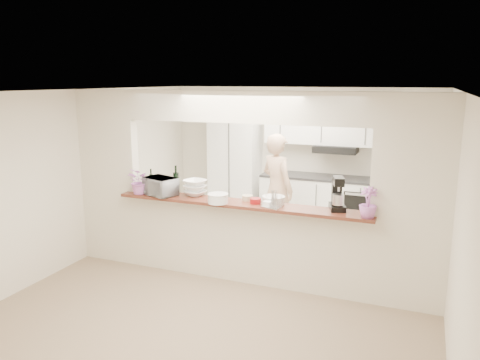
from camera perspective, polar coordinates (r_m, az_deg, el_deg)
The scene contains 19 objects.
floor at distance 6.41m, azimuth 0.20°, elevation -12.07°, with size 6.00×6.00×0.00m, color gray.
tile_overlay at distance 7.77m, azimuth 4.44°, elevation -7.65°, with size 5.00×2.90×0.01m, color #BCB8AA.
partition at distance 5.96m, azimuth 0.21°, elevation 1.03°, with size 5.00×0.15×2.50m.
bar_counter at distance 6.20m, azimuth 0.19°, elevation -7.23°, with size 3.40×0.38×1.09m.
kitchen_cabinets at distance 8.65m, azimuth 5.69°, elevation 1.05°, with size 3.15×0.62×2.25m.
refrigerator at distance 8.29m, azimuth 20.55°, elevation -1.06°, with size 0.75×0.70×1.70m, color #B2B2B7.
flower_left at distance 6.53m, azimuth -12.10°, elevation -0.14°, with size 0.33×0.28×0.36m, color #D470B6.
wine_bottle_a at distance 6.71m, azimuth -10.77°, elevation -0.27°, with size 0.06×0.06×0.32m.
wine_bottle_b at distance 6.50m, azimuth -7.80°, elevation -0.31°, with size 0.08×0.08×0.39m.
toaster_oven at distance 6.44m, azimuth -9.69°, elevation -0.77°, with size 0.44×0.30×0.25m, color #AEAEB3.
serving_bowls at distance 6.35m, azimuth -5.51°, elevation -0.97°, with size 0.29×0.29×0.21m, color white.
plate_stack_a at distance 5.96m, azimuth -2.70°, elevation -2.25°, with size 0.26×0.26×0.12m.
plate_stack_b at distance 5.93m, azimuth 4.09°, elevation -2.45°, with size 0.29×0.29×0.10m.
red_bowl at distance 5.95m, azimuth 1.89°, elevation -2.56°, with size 0.14×0.14×0.07m, color maroon.
tan_bowl at distance 6.10m, azimuth 0.92°, elevation -2.18°, with size 0.14×0.14×0.07m, color tan.
utensil_caddy at distance 5.74m, azimuth 3.84°, elevation -2.48°, with size 0.26×0.19×0.22m.
stand_mixer at distance 5.75m, azimuth 11.80°, elevation -1.79°, with size 0.25×0.31×0.41m.
flower_right at distance 5.49m, azimuth 15.35°, elevation -2.67°, with size 0.20×0.20×0.36m, color #B86CC9.
person at distance 7.57m, azimuth 4.55°, elevation -1.15°, with size 0.65×0.43×1.79m, color tan.
Camera 1 is at (2.15, -5.44, 2.63)m, focal length 35.00 mm.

